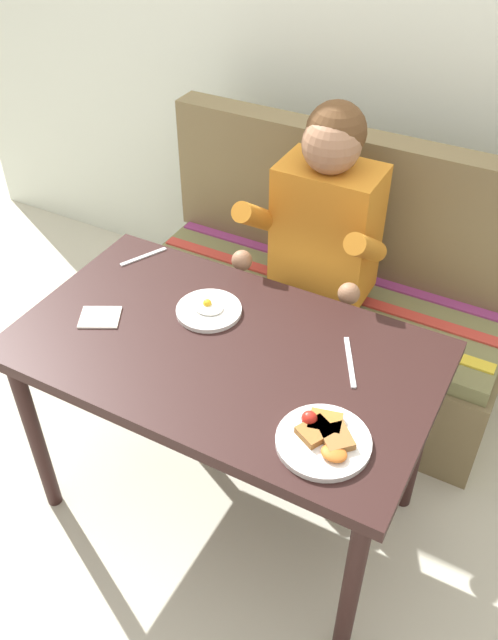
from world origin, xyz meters
The scene contains 10 objects.
ground_plane centered at (0.00, 0.00, 0.00)m, with size 8.00×8.00×0.00m, color beige.
back_wall centered at (0.00, 1.27, 1.30)m, with size 4.40×0.10×2.60m, color silver.
table centered at (0.00, 0.00, 0.65)m, with size 1.20×0.70×0.73m.
couch centered at (0.00, 0.76, 0.33)m, with size 1.44×0.56×1.00m.
person centered at (0.03, 0.59, 0.74)m, with size 0.45×0.61×1.21m.
plate_breakfast centered at (0.38, -0.18, 0.74)m, with size 0.23×0.23×0.05m.
plate_eggs centered at (-0.12, 0.11, 0.74)m, with size 0.20×0.20×0.04m.
napkin centered at (-0.39, -0.06, 0.73)m, with size 0.12×0.10×0.01m, color silver.
fork centered at (-0.46, 0.26, 0.73)m, with size 0.01×0.17×0.01m, color silver.
knife centered at (0.34, 0.11, 0.73)m, with size 0.01×0.20×0.01m, color silver.
Camera 1 is at (0.72, -1.19, 1.99)m, focal length 37.33 mm.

